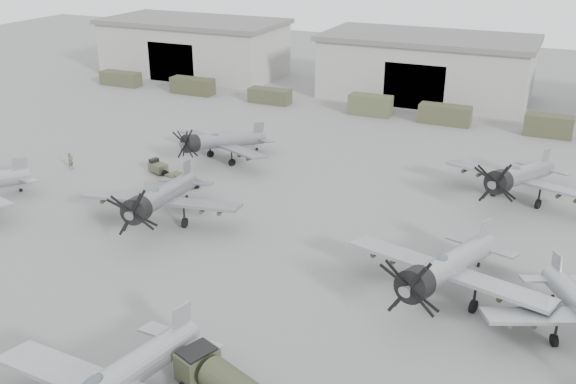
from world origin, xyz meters
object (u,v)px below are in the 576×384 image
aircraft_mid_2 (445,268)px  aircraft_far_1 (518,177)px  aircraft_mid_1 (159,198)px  tug_trailer (167,172)px  aircraft_far_0 (219,142)px  ground_crew (70,161)px

aircraft_mid_2 → aircraft_far_1: 19.09m
aircraft_mid_1 → tug_trailer: size_ratio=1.96×
aircraft_mid_1 → aircraft_mid_2: aircraft_mid_2 is taller
aircraft_far_0 → aircraft_far_1: (29.23, 1.60, 0.27)m
aircraft_mid_1 → tug_trailer: (-5.72, 9.42, -1.92)m
aircraft_mid_1 → aircraft_far_1: bearing=22.0°
aircraft_far_0 → tug_trailer: (-2.55, -5.85, -1.67)m
aircraft_far_0 → tug_trailer: 6.60m
aircraft_mid_1 → ground_crew: (-15.84, 7.21, -1.59)m
aircraft_mid_2 → tug_trailer: aircraft_mid_2 is taller
aircraft_mid_1 → ground_crew: 17.48m
aircraft_mid_2 → aircraft_far_1: size_ratio=1.04×
aircraft_far_0 → aircraft_mid_2: bearing=-10.9°
tug_trailer → aircraft_mid_2: bearing=-2.8°
aircraft_mid_2 → tug_trailer: bearing=173.1°
aircraft_far_1 → aircraft_mid_1: bearing=-129.1°
tug_trailer → ground_crew: bearing=-149.0°
aircraft_far_1 → aircraft_mid_2: bearing=-79.7°
aircraft_mid_2 → aircraft_far_1: bearing=96.9°
aircraft_mid_1 → tug_trailer: 11.19m
aircraft_mid_2 → tug_trailer: 31.47m
aircraft_mid_2 → ground_crew: bearing=-178.7°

